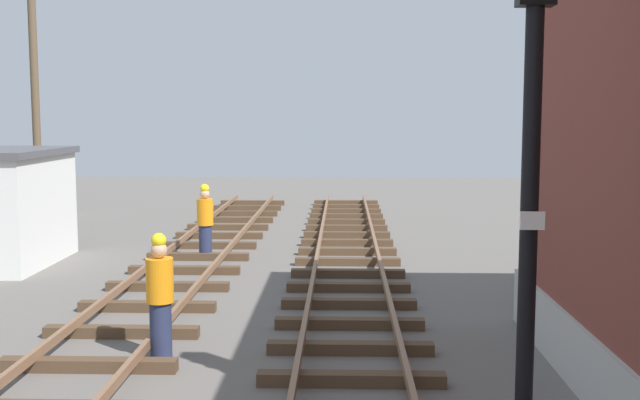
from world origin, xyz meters
The scene contains 4 objects.
signal_mast centered at (2.64, 3.92, 3.57)m, with size 0.36×0.40×5.72m.
utility_pole_far centered at (-8.53, 19.55, 4.33)m, with size 1.80×0.24×8.27m.
track_worker_foreground centered at (-1.89, 7.21, 0.93)m, with size 0.40×0.40×1.87m.
track_worker_distant centered at (-2.62, 15.03, 0.93)m, with size 0.40×0.40×1.87m.
Camera 1 is at (0.78, -3.79, 3.59)m, focal length 43.52 mm.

